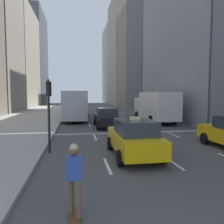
{
  "coord_description": "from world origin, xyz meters",
  "views": [
    {
      "loc": [
        -1.38,
        -0.49,
        2.84
      ],
      "look_at": [
        0.8,
        13.04,
        1.78
      ],
      "focal_mm": 35.0,
      "sensor_mm": 36.0,
      "label": 1
    }
  ],
  "objects_px": {
    "taxi_lead": "(134,138)",
    "skateboarder": "(74,177)",
    "box_truck": "(155,106)",
    "traffic_light_pole": "(49,104)",
    "city_bus": "(75,104)",
    "sedan_black_near": "(106,117)"
  },
  "relations": [
    {
      "from": "sedan_black_near",
      "to": "skateboarder",
      "type": "xyz_separation_m",
      "value": [
        -2.66,
        -14.25,
        0.09
      ]
    },
    {
      "from": "taxi_lead",
      "to": "sedan_black_near",
      "type": "height_order",
      "value": "taxi_lead"
    },
    {
      "from": "traffic_light_pole",
      "to": "box_truck",
      "type": "bearing_deg",
      "value": 49.1
    },
    {
      "from": "taxi_lead",
      "to": "box_truck",
      "type": "bearing_deg",
      "value": 65.79
    },
    {
      "from": "taxi_lead",
      "to": "skateboarder",
      "type": "relative_size",
      "value": 2.52
    },
    {
      "from": "sedan_black_near",
      "to": "box_truck",
      "type": "distance_m",
      "value": 6.38
    },
    {
      "from": "box_truck",
      "to": "skateboarder",
      "type": "height_order",
      "value": "box_truck"
    },
    {
      "from": "taxi_lead",
      "to": "box_truck",
      "type": "relative_size",
      "value": 0.52
    },
    {
      "from": "city_bus",
      "to": "skateboarder",
      "type": "distance_m",
      "value": 21.7
    },
    {
      "from": "sedan_black_near",
      "to": "skateboarder",
      "type": "relative_size",
      "value": 2.81
    },
    {
      "from": "taxi_lead",
      "to": "city_bus",
      "type": "relative_size",
      "value": 0.38
    },
    {
      "from": "taxi_lead",
      "to": "city_bus",
      "type": "height_order",
      "value": "city_bus"
    },
    {
      "from": "box_truck",
      "to": "traffic_light_pole",
      "type": "distance_m",
      "value": 14.6
    },
    {
      "from": "sedan_black_near",
      "to": "city_bus",
      "type": "distance_m",
      "value": 8.0
    },
    {
      "from": "traffic_light_pole",
      "to": "city_bus",
      "type": "bearing_deg",
      "value": 85.81
    },
    {
      "from": "sedan_black_near",
      "to": "box_truck",
      "type": "xyz_separation_m",
      "value": [
        5.6,
        2.94,
        0.84
      ]
    },
    {
      "from": "city_bus",
      "to": "box_truck",
      "type": "distance_m",
      "value": 9.54
    },
    {
      "from": "taxi_lead",
      "to": "traffic_light_pole",
      "type": "bearing_deg",
      "value": 160.09
    },
    {
      "from": "taxi_lead",
      "to": "box_truck",
      "type": "height_order",
      "value": "box_truck"
    },
    {
      "from": "sedan_black_near",
      "to": "traffic_light_pole",
      "type": "bearing_deg",
      "value": -116.03
    },
    {
      "from": "sedan_black_near",
      "to": "traffic_light_pole",
      "type": "distance_m",
      "value": 9.13
    },
    {
      "from": "taxi_lead",
      "to": "traffic_light_pole",
      "type": "xyz_separation_m",
      "value": [
        -3.95,
        1.43,
        1.53
      ]
    }
  ]
}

